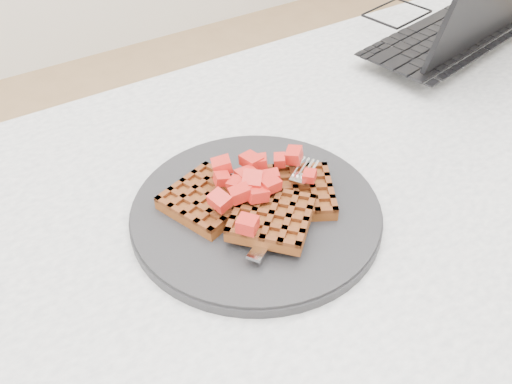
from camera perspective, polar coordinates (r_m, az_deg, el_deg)
table at (r=0.81m, az=8.34°, el=-6.03°), size 1.20×0.80×0.75m
plate at (r=0.68m, az=-0.00°, el=-2.03°), size 0.30×0.30×0.02m
waffles at (r=0.67m, az=0.19°, el=-1.00°), size 0.21×0.19×0.03m
strawberry_pile at (r=0.65m, az=-0.00°, el=0.93°), size 0.15×0.15×0.02m
fork at (r=0.67m, az=3.25°, el=-1.49°), size 0.17×0.12×0.02m
laptop at (r=1.11m, az=17.94°, el=15.87°), size 0.41×0.34×0.26m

